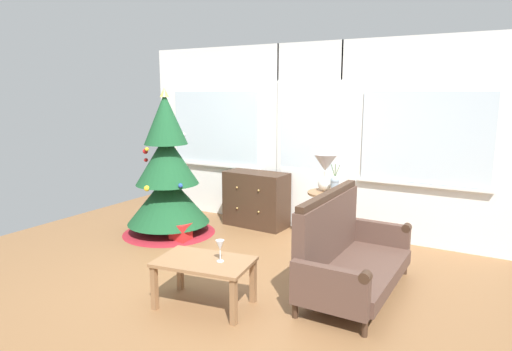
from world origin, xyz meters
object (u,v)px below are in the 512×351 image
(table_lamp, at_px, (325,167))
(gift_box, at_px, (181,232))
(flower_vase, at_px, (335,184))
(christmas_tree, at_px, (167,180))
(side_table, at_px, (328,210))
(coffee_table, at_px, (204,267))
(settee_sofa, at_px, (346,254))
(wine_glass, at_px, (220,246))
(dresser_cabinet, at_px, (256,199))

(table_lamp, xyz_separation_m, gift_box, (-1.72, -0.60, -0.90))
(flower_vase, distance_m, gift_box, 2.08)
(christmas_tree, xyz_separation_m, gift_box, (0.36, -0.19, -0.62))
(table_lamp, xyz_separation_m, flower_vase, (0.16, -0.10, -0.17))
(side_table, height_order, coffee_table, side_table)
(flower_vase, bearing_deg, table_lamp, 147.99)
(settee_sofa, distance_m, wine_glass, 1.23)
(dresser_cabinet, bearing_deg, christmas_tree, -134.70)
(dresser_cabinet, xyz_separation_m, table_lamp, (1.21, -0.48, 0.63))
(settee_sofa, distance_m, flower_vase, 1.09)
(dresser_cabinet, relative_size, flower_vase, 2.63)
(christmas_tree, distance_m, gift_box, 0.74)
(dresser_cabinet, height_order, gift_box, dresser_cabinet)
(dresser_cabinet, distance_m, gift_box, 1.22)
(side_table, relative_size, flower_vase, 2.10)
(wine_glass, bearing_deg, christmas_tree, 141.85)
(christmas_tree, height_order, table_lamp, christmas_tree)
(dresser_cabinet, xyz_separation_m, side_table, (1.27, -0.52, 0.13))
(christmas_tree, bearing_deg, wine_glass, -38.15)
(dresser_cabinet, distance_m, settee_sofa, 2.32)
(dresser_cabinet, bearing_deg, wine_glass, -67.48)
(side_table, distance_m, flower_vase, 0.35)
(christmas_tree, height_order, dresser_cabinet, christmas_tree)
(side_table, height_order, table_lamp, table_lamp)
(dresser_cabinet, bearing_deg, gift_box, -115.45)
(table_lamp, bearing_deg, wine_glass, -97.69)
(settee_sofa, relative_size, gift_box, 6.68)
(christmas_tree, height_order, flower_vase, christmas_tree)
(side_table, distance_m, gift_box, 1.91)
(side_table, bearing_deg, coffee_table, -103.74)
(flower_vase, bearing_deg, dresser_cabinet, 157.13)
(christmas_tree, xyz_separation_m, side_table, (2.14, 0.36, -0.21))
(christmas_tree, bearing_deg, table_lamp, 10.93)
(christmas_tree, bearing_deg, dresser_cabinet, 45.30)
(table_lamp, distance_m, flower_vase, 0.25)
(christmas_tree, relative_size, flower_vase, 5.58)
(settee_sofa, distance_m, gift_box, 2.37)
(coffee_table, relative_size, gift_box, 3.91)
(coffee_table, relative_size, wine_glass, 4.67)
(dresser_cabinet, bearing_deg, flower_vase, -22.87)
(wine_glass, bearing_deg, flower_vase, 76.78)
(christmas_tree, bearing_deg, gift_box, -28.33)
(coffee_table, distance_m, gift_box, 1.87)
(table_lamp, bearing_deg, flower_vase, -32.01)
(christmas_tree, distance_m, table_lamp, 2.14)
(table_lamp, bearing_deg, gift_box, -160.91)
(flower_vase, relative_size, wine_glass, 1.79)
(wine_glass, height_order, gift_box, wine_glass)
(christmas_tree, bearing_deg, flower_vase, 7.67)
(side_table, bearing_deg, wine_glass, -99.73)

